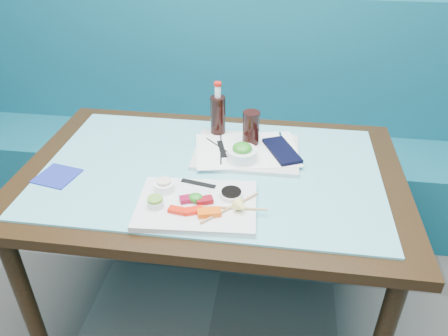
# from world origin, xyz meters

# --- Properties ---
(booth_bench) EXTENTS (3.00, 0.56, 1.17)m
(booth_bench) POSITION_xyz_m (0.00, 2.29, 0.37)
(booth_bench) COLOR #105769
(booth_bench) RESTS_ON ground
(dining_table) EXTENTS (1.40, 0.90, 0.75)m
(dining_table) POSITION_xyz_m (0.00, 1.45, 0.67)
(dining_table) COLOR black
(dining_table) RESTS_ON ground
(glass_top) EXTENTS (1.22, 0.76, 0.01)m
(glass_top) POSITION_xyz_m (0.00, 1.45, 0.75)
(glass_top) COLOR #66BFCC
(glass_top) RESTS_ON dining_table
(sashimi_plate) EXTENTS (0.40, 0.30, 0.02)m
(sashimi_plate) POSITION_xyz_m (-0.01, 1.22, 0.77)
(sashimi_plate) COLOR white
(sashimi_plate) RESTS_ON glass_top
(salmon_left) EXTENTS (0.06, 0.04, 0.01)m
(salmon_left) POSITION_xyz_m (-0.06, 1.16, 0.78)
(salmon_left) COLOR red
(salmon_left) RESTS_ON sashimi_plate
(salmon_mid) EXTENTS (0.07, 0.05, 0.01)m
(salmon_mid) POSITION_xyz_m (-0.01, 1.17, 0.78)
(salmon_mid) COLOR #FF1C0A
(salmon_mid) RESTS_ON sashimi_plate
(salmon_right) EXTENTS (0.08, 0.05, 0.02)m
(salmon_right) POSITION_xyz_m (0.04, 1.16, 0.79)
(salmon_right) COLOR #FF5A0A
(salmon_right) RESTS_ON sashimi_plate
(tuna_left) EXTENTS (0.06, 0.05, 0.02)m
(tuna_left) POSITION_xyz_m (-0.04, 1.22, 0.79)
(tuna_left) COLOR maroon
(tuna_left) RESTS_ON sashimi_plate
(tuna_right) EXTENTS (0.06, 0.05, 0.02)m
(tuna_right) POSITION_xyz_m (0.02, 1.22, 0.79)
(tuna_right) COLOR maroon
(tuna_right) RESTS_ON sashimi_plate
(seaweed_garnish) EXTENTS (0.05, 0.05, 0.03)m
(seaweed_garnish) POSITION_xyz_m (-0.01, 1.23, 0.79)
(seaweed_garnish) COLOR #26831E
(seaweed_garnish) RESTS_ON sashimi_plate
(ramekin_wasabi) EXTENTS (0.07, 0.07, 0.02)m
(ramekin_wasabi) POSITION_xyz_m (-0.13, 1.18, 0.79)
(ramekin_wasabi) COLOR white
(ramekin_wasabi) RESTS_ON sashimi_plate
(wasabi_fill) EXTENTS (0.06, 0.06, 0.01)m
(wasabi_fill) POSITION_xyz_m (-0.13, 1.18, 0.80)
(wasabi_fill) COLOR #679F33
(wasabi_fill) RESTS_ON ramekin_wasabi
(ramekin_ginger) EXTENTS (0.08, 0.08, 0.03)m
(ramekin_ginger) POSITION_xyz_m (-0.13, 1.27, 0.79)
(ramekin_ginger) COLOR white
(ramekin_ginger) RESTS_ON sashimi_plate
(ginger_fill) EXTENTS (0.05, 0.05, 0.01)m
(ginger_fill) POSITION_xyz_m (-0.13, 1.27, 0.81)
(ginger_fill) COLOR beige
(ginger_fill) RESTS_ON ramekin_ginger
(soy_dish) EXTENTS (0.10, 0.10, 0.02)m
(soy_dish) POSITION_xyz_m (0.10, 1.27, 0.79)
(soy_dish) COLOR white
(soy_dish) RESTS_ON sashimi_plate
(soy_fill) EXTENTS (0.09, 0.09, 0.01)m
(soy_fill) POSITION_xyz_m (0.10, 1.27, 0.80)
(soy_fill) COLOR black
(soy_fill) RESTS_ON soy_dish
(lemon_wedge) EXTENTS (0.06, 0.06, 0.04)m
(lemon_wedge) POSITION_xyz_m (0.14, 1.19, 0.80)
(lemon_wedge) COLOR #FBF776
(lemon_wedge) RESTS_ON sashimi_plate
(chopstick_sleeve) EXTENTS (0.12, 0.04, 0.00)m
(chopstick_sleeve) POSITION_xyz_m (-0.02, 1.32, 0.78)
(chopstick_sleeve) COLOR black
(chopstick_sleeve) RESTS_ON sashimi_plate
(wooden_chopstick_a) EXTENTS (0.16, 0.18, 0.01)m
(wooden_chopstick_a) POSITION_xyz_m (0.10, 1.20, 0.78)
(wooden_chopstick_a) COLOR #AD7F51
(wooden_chopstick_a) RESTS_ON sashimi_plate
(wooden_chopstick_b) EXTENTS (0.21, 0.02, 0.01)m
(wooden_chopstick_b) POSITION_xyz_m (0.11, 1.20, 0.78)
(wooden_chopstick_b) COLOR tan
(wooden_chopstick_b) RESTS_ON sashimi_plate
(serving_tray) EXTENTS (0.40, 0.30, 0.01)m
(serving_tray) POSITION_xyz_m (0.12, 1.58, 0.77)
(serving_tray) COLOR silver
(serving_tray) RESTS_ON glass_top
(paper_placemat) EXTENTS (0.43, 0.35, 0.00)m
(paper_placemat) POSITION_xyz_m (0.12, 1.58, 0.77)
(paper_placemat) COLOR white
(paper_placemat) RESTS_ON serving_tray
(seaweed_bowl) EXTENTS (0.14, 0.14, 0.04)m
(seaweed_bowl) POSITION_xyz_m (0.11, 1.50, 0.80)
(seaweed_bowl) COLOR white
(seaweed_bowl) RESTS_ON serving_tray
(seaweed_salad) EXTENTS (0.08, 0.08, 0.04)m
(seaweed_salad) POSITION_xyz_m (0.11, 1.50, 0.82)
(seaweed_salad) COLOR #288C20
(seaweed_salad) RESTS_ON seaweed_bowl
(cola_glass) EXTENTS (0.08, 0.08, 0.14)m
(cola_glass) POSITION_xyz_m (0.13, 1.63, 0.84)
(cola_glass) COLOR black
(cola_glass) RESTS_ON serving_tray
(navy_pouch) EXTENTS (0.16, 0.22, 0.02)m
(navy_pouch) POSITION_xyz_m (0.25, 1.58, 0.78)
(navy_pouch) COLOR black
(navy_pouch) RESTS_ON serving_tray
(fork) EXTENTS (0.02, 0.09, 0.01)m
(fork) POSITION_xyz_m (0.25, 1.68, 0.78)
(fork) COLOR silver
(fork) RESTS_ON serving_tray
(black_chopstick_a) EXTENTS (0.04, 0.22, 0.01)m
(black_chopstick_a) POSITION_xyz_m (0.02, 1.57, 0.78)
(black_chopstick_a) COLOR black
(black_chopstick_a) RESTS_ON serving_tray
(black_chopstick_b) EXTENTS (0.16, 0.15, 0.01)m
(black_chopstick_b) POSITION_xyz_m (0.03, 1.57, 0.78)
(black_chopstick_b) COLOR black
(black_chopstick_b) RESTS_ON serving_tray
(tray_sleeve) EXTENTS (0.06, 0.13, 0.00)m
(tray_sleeve) POSITION_xyz_m (0.02, 1.57, 0.77)
(tray_sleeve) COLOR black
(tray_sleeve) RESTS_ON serving_tray
(cola_bottle_body) EXTENTS (0.08, 0.08, 0.17)m
(cola_bottle_body) POSITION_xyz_m (-0.01, 1.70, 0.84)
(cola_bottle_body) COLOR black
(cola_bottle_body) RESTS_ON glass_top
(cola_bottle_neck) EXTENTS (0.03, 0.03, 0.05)m
(cola_bottle_neck) POSITION_xyz_m (-0.01, 1.70, 0.96)
(cola_bottle_neck) COLOR white
(cola_bottle_neck) RESTS_ON cola_bottle_body
(cola_bottle_cap) EXTENTS (0.04, 0.04, 0.01)m
(cola_bottle_cap) POSITION_xyz_m (-0.01, 1.70, 0.99)
(cola_bottle_cap) COLOR red
(cola_bottle_cap) RESTS_ON cola_bottle_neck
(blue_napkin) EXTENTS (0.16, 0.16, 0.01)m
(blue_napkin) POSITION_xyz_m (-0.53, 1.32, 0.76)
(blue_napkin) COLOR navy
(blue_napkin) RESTS_ON glass_top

